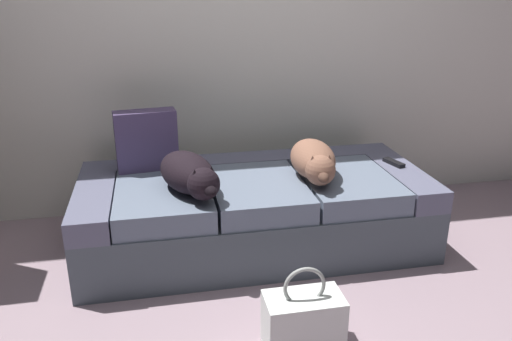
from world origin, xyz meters
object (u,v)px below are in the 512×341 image
object	(u,v)px
tv_remote	(394,163)
couch	(254,211)
handbag	(303,321)
dog_tan	(314,160)
throw_pillow	(146,140)
dog_dark	(190,174)

from	to	relation	value
tv_remote	couch	bearing A→B (deg)	166.01
tv_remote	handbag	xyz separation A→B (m)	(-0.82, -0.94, -0.31)
dog_tan	handbag	world-z (taller)	dog_tan
tv_remote	throw_pillow	distance (m)	1.44
throw_pillow	handbag	xyz separation A→B (m)	(0.60, -1.15, -0.47)
tv_remote	handbag	distance (m)	1.28
couch	throw_pillow	bearing A→B (deg)	157.84
dog_dark	tv_remote	size ratio (longest dim) A/B	3.69
dog_dark	throw_pillow	xyz separation A→B (m)	(-0.21, 0.39, 0.07)
dog_dark	throw_pillow	size ratio (longest dim) A/B	1.63
dog_tan	handbag	xyz separation A→B (m)	(-0.29, -0.83, -0.39)
dog_dark	tv_remote	bearing A→B (deg)	8.66
couch	dog_dark	bearing A→B (deg)	-156.02
dog_tan	couch	bearing A→B (deg)	165.02
dog_dark	dog_tan	distance (m)	0.68
couch	throw_pillow	xyz separation A→B (m)	(-0.57, 0.23, 0.38)
throw_pillow	dog_tan	bearing A→B (deg)	-19.68
couch	dog_tan	size ratio (longest dim) A/B	3.36
dog_dark	throw_pillow	distance (m)	0.45
handbag	throw_pillow	bearing A→B (deg)	117.41
throw_pillow	dog_dark	bearing A→B (deg)	-61.97
handbag	couch	bearing A→B (deg)	91.43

